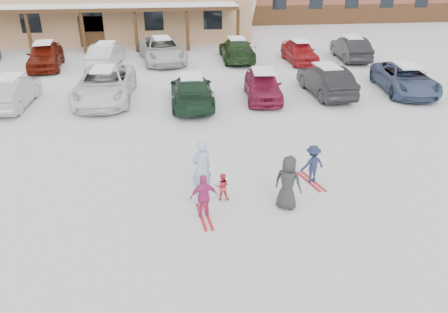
{
  "coord_description": "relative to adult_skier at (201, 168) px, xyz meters",
  "views": [
    {
      "loc": [
        -1.08,
        -10.92,
        6.8
      ],
      "look_at": [
        0.3,
        1.0,
        1.0
      ],
      "focal_mm": 35.0,
      "sensor_mm": 36.0,
      "label": 1
    }
  ],
  "objects": [
    {
      "name": "parked_car_10",
      "position": [
        -1.35,
        17.17,
        -0.12
      ],
      "size": [
        3.43,
        5.89,
        1.54
      ],
      "primitive_type": "imported",
      "rotation": [
        0.0,
        0.0,
        0.16
      ],
      "color": "silver",
      "rests_on": "ground"
    },
    {
      "name": "skis_child_magenta",
      "position": [
        -0.02,
        -1.24,
        -0.88
      ],
      "size": [
        0.36,
        1.41,
        0.03
      ],
      "primitive_type": "cube",
      "rotation": [
        0.0,
        0.0,
        3.26
      ],
      "color": "red",
      "rests_on": "ground"
    },
    {
      "name": "parked_car_9",
      "position": [
        -4.83,
        16.52,
        -0.2
      ],
      "size": [
        1.94,
        4.36,
        1.39
      ],
      "primitive_type": "imported",
      "rotation": [
        0.0,
        0.0,
        3.03
      ],
      "color": "silver",
      "rests_on": "ground"
    },
    {
      "name": "parked_car_5",
      "position": [
        6.87,
        9.13,
        -0.16
      ],
      "size": [
        1.85,
        4.56,
        1.47
      ],
      "primitive_type": "imported",
      "rotation": [
        0.0,
        0.0,
        3.21
      ],
      "color": "black",
      "rests_on": "ground"
    },
    {
      "name": "parked_car_3",
      "position": [
        0.11,
        8.33,
        -0.2
      ],
      "size": [
        1.95,
        4.8,
        1.39
      ],
      "primitive_type": "imported",
      "rotation": [
        0.0,
        0.0,
        3.14
      ],
      "color": "#172F1E",
      "rests_on": "ground"
    },
    {
      "name": "skis_child_navy",
      "position": [
        3.51,
        0.38,
        -0.88
      ],
      "size": [
        0.56,
        1.4,
        0.03
      ],
      "primitive_type": "cube",
      "rotation": [
        0.0,
        0.0,
        3.41
      ],
      "color": "red",
      "rests_on": "ground"
    },
    {
      "name": "parked_car_8",
      "position": [
        -8.44,
        16.31,
        -0.11
      ],
      "size": [
        2.31,
        4.75,
        1.56
      ],
      "primitive_type": "imported",
      "rotation": [
        0.0,
        0.0,
        0.11
      ],
      "color": "#601408",
      "rests_on": "ground"
    },
    {
      "name": "parked_car_4",
      "position": [
        3.6,
        8.85,
        -0.19
      ],
      "size": [
        2.02,
        4.27,
        1.41
      ],
      "primitive_type": "imported",
      "rotation": [
        0.0,
        0.0,
        -0.09
      ],
      "color": "maroon",
      "rests_on": "ground"
    },
    {
      "name": "child_navy",
      "position": [
        3.51,
        0.38,
        -0.26
      ],
      "size": [
        0.91,
        0.67,
        1.26
      ],
      "primitive_type": "imported",
      "rotation": [
        0.0,
        0.0,
        3.41
      ],
      "color": "#1C2444",
      "rests_on": "ground"
    },
    {
      "name": "parked_car_13",
      "position": [
        10.95,
        16.31,
        -0.16
      ],
      "size": [
        1.83,
        4.56,
        1.48
      ],
      "primitive_type": "imported",
      "rotation": [
        0.0,
        0.0,
        3.08
      ],
      "color": "black",
      "rests_on": "ground"
    },
    {
      "name": "parked_car_2",
      "position": [
        -4.02,
        9.52,
        -0.11
      ],
      "size": [
        2.69,
        5.66,
        1.56
      ],
      "primitive_type": "imported",
      "rotation": [
        0.0,
        0.0,
        -0.02
      ],
      "color": "white",
      "rests_on": "ground"
    },
    {
      "name": "parked_car_1",
      "position": [
        -8.18,
        9.06,
        -0.18
      ],
      "size": [
        1.57,
        4.32,
        1.42
      ],
      "primitive_type": "imported",
      "rotation": [
        0.0,
        0.0,
        3.13
      ],
      "color": "#9F9EA2",
      "rests_on": "ground"
    },
    {
      "name": "parked_car_12",
      "position": [
        7.42,
        15.98,
        -0.19
      ],
      "size": [
        1.81,
        4.18,
        1.4
      ],
      "primitive_type": "imported",
      "rotation": [
        0.0,
        0.0,
        0.04
      ],
      "color": "#AD1C21",
      "rests_on": "ground"
    },
    {
      "name": "adult_skier",
      "position": [
        0.0,
        0.0,
        0.0
      ],
      "size": [
        0.76,
        0.63,
        1.79
      ],
      "primitive_type": "imported",
      "rotation": [
        0.0,
        0.0,
        3.49
      ],
      "color": "#92B0D3",
      "rests_on": "ground"
    },
    {
      "name": "child_magenta",
      "position": [
        -0.02,
        -1.24,
        -0.24
      ],
      "size": [
        0.8,
        0.41,
        1.31
      ],
      "primitive_type": "imported",
      "rotation": [
        0.0,
        0.0,
        3.26
      ],
      "color": "#BE2E75",
      "rests_on": "ground"
    },
    {
      "name": "bystander_dark",
      "position": [
        2.36,
        -1.01,
        -0.08
      ],
      "size": [
        0.94,
        0.87,
        1.62
      ],
      "primitive_type": "imported",
      "rotation": [
        0.0,
        0.0,
        2.55
      ],
      "color": "#2B2B2D",
      "rests_on": "ground"
    },
    {
      "name": "parked_car_6",
      "position": [
        11.05,
        9.15,
        -0.2
      ],
      "size": [
        2.86,
        5.22,
        1.39
      ],
      "primitive_type": "imported",
      "rotation": [
        0.0,
        0.0,
        -0.12
      ],
      "color": "#3D4F71",
      "rests_on": "ground"
    },
    {
      "name": "ground",
      "position": [
        0.43,
        -0.51,
        -0.89
      ],
      "size": [
        160.0,
        160.0,
        0.0
      ],
      "primitive_type": "plane",
      "color": "white",
      "rests_on": "ground"
    },
    {
      "name": "parked_car_11",
      "position": [
        3.48,
        16.95,
        -0.18
      ],
      "size": [
        2.04,
        4.95,
        1.43
      ],
      "primitive_type": "imported",
      "rotation": [
        0.0,
        0.0,
        3.13
      ],
      "color": "#1A3317",
      "rests_on": "ground"
    },
    {
      "name": "toddler_red",
      "position": [
        0.58,
        -0.35,
        -0.46
      ],
      "size": [
        0.46,
        0.38,
        0.86
      ],
      "primitive_type": "imported",
      "rotation": [
        0.0,
        0.0,
        3.0
      ],
      "color": "#CE333E",
      "rests_on": "ground"
    }
  ]
}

